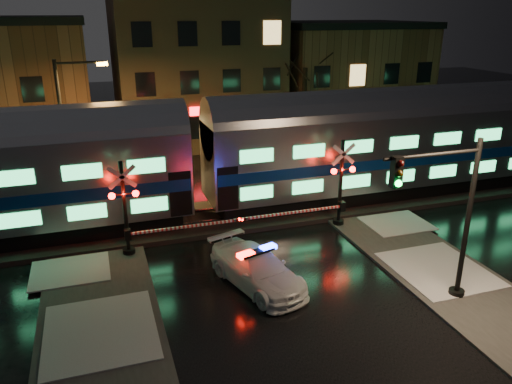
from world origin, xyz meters
TOP-DOWN VIEW (x-y plane):
  - ground at (0.00, 0.00)m, footprint 120.00×120.00m
  - ballast at (0.00, 5.00)m, footprint 90.00×4.20m
  - sidewalk_right at (6.50, -6.00)m, footprint 4.00×20.00m
  - building_mid at (2.00, 22.50)m, footprint 12.00×11.00m
  - building_right at (15.00, 22.00)m, footprint 12.00×10.00m
  - train at (-1.53, 5.00)m, footprint 51.00×3.12m
  - police_car at (-0.71, -1.64)m, footprint 3.19×5.05m
  - crossing_signal_right at (4.45, 2.31)m, footprint 6.05×0.67m
  - crossing_signal_left at (-4.78, 2.31)m, footprint 5.94×0.66m
  - traffic_light at (5.00, -4.78)m, footprint 3.86×0.70m
  - streetlight at (-7.21, 9.00)m, footprint 2.56×0.27m

SIDE VIEW (x-z plane):
  - ground at x=0.00m, z-range 0.00..0.00m
  - sidewalk_right at x=6.50m, z-range 0.00..0.12m
  - ballast at x=0.00m, z-range 0.00..0.24m
  - police_car at x=-0.71m, z-range -0.07..1.45m
  - crossing_signal_left at x=-4.78m, z-range -0.36..3.84m
  - crossing_signal_right at x=4.45m, z-range -0.37..3.92m
  - traffic_light at x=5.00m, z-range 0.19..6.16m
  - train at x=-1.53m, z-range 0.42..6.35m
  - building_right at x=15.00m, z-range 0.00..8.50m
  - streetlight at x=-7.21m, z-range 0.59..8.26m
  - building_mid at x=2.00m, z-range 0.00..11.50m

